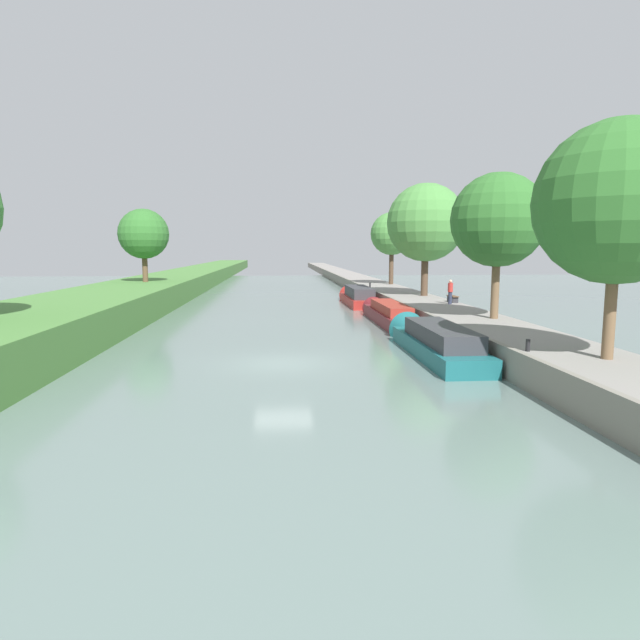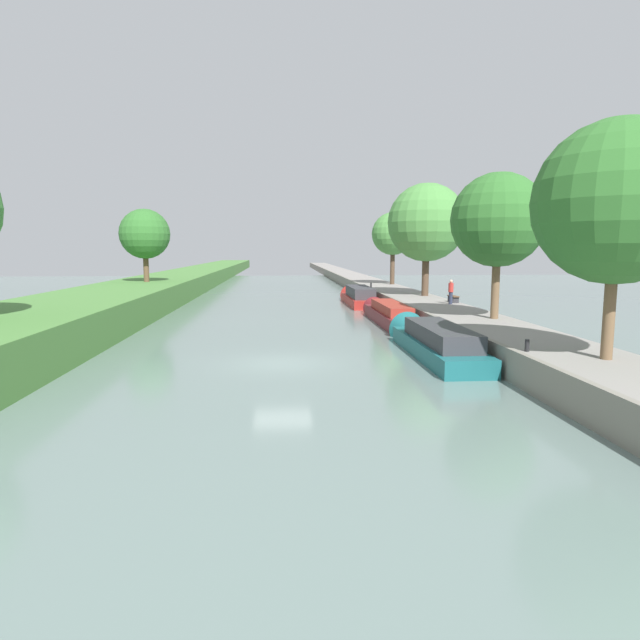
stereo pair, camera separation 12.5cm
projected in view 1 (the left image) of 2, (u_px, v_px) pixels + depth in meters
The scene contains 15 objects.
ground_plane at pixel (283, 364), 23.20m from camera, with size 160.00×160.00×0.00m, color slate.
right_towpath at pixel (521, 347), 23.95m from camera, with size 3.97×260.00×1.19m.
stone_quay at pixel (475, 347), 23.78m from camera, with size 0.25×260.00×1.24m.
narrowboat_teal at pixel (433, 341), 25.45m from camera, with size 2.17×10.53×2.16m.
narrowboat_maroon at pixel (387, 313), 36.49m from camera, with size 1.80×10.92×1.85m.
narrowboat_red at pixel (357, 297), 48.72m from camera, with size 2.16×10.53×2.30m.
tree_rightbank_near at pixel (618, 203), 17.64m from camera, with size 5.39×5.39×7.92m.
tree_rightbank_midnear at pixel (498, 220), 28.39m from camera, with size 4.96×4.96×7.73m.
tree_rightbank_midfar at pixel (426, 223), 42.71m from camera, with size 6.18×6.18×8.92m.
tree_rightbank_far at pixel (392, 234), 57.21m from camera, with size 4.52×4.52×7.64m.
tree_leftbank_downstream at pixel (144, 234), 48.33m from camera, with size 4.46×4.46×6.54m.
person_walking at pixel (450, 291), 36.77m from camera, with size 0.34×0.34×1.66m.
mooring_bollard_near at pixel (528, 345), 19.64m from camera, with size 0.16×0.16×0.45m.
mooring_bollard_far at pixel (370, 285), 53.18m from camera, with size 0.16×0.16×0.45m.
park_bench at pixel (453, 297), 38.00m from camera, with size 0.44×1.50×0.47m.
Camera 1 is at (-0.19, -22.82, 4.88)m, focal length 30.24 mm.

